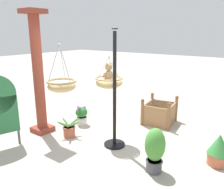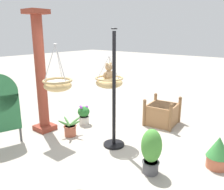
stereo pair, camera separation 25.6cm
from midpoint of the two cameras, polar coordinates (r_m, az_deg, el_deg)
ground_plane at (r=5.21m, az=1.87°, el=-11.23°), size 40.00×40.00×0.00m
display_pole_central at (r=4.76m, az=2.03°, el=-4.25°), size 0.44×0.44×2.38m
hanging_basket_with_teddy at (r=4.87m, az=0.83°, el=3.18°), size 0.58×0.58×0.67m
teddy_bear at (r=4.85m, az=0.64°, el=5.26°), size 0.27×0.24×0.39m
hanging_basket_left_high at (r=3.62m, az=-11.12°, el=2.50°), size 0.45×0.45×0.71m
greenhouse_pillar_left at (r=5.60m, az=-15.69°, el=4.59°), size 0.45×0.45×2.78m
wooden_planter_box at (r=6.20m, az=13.27°, el=-4.39°), size 0.88×0.85×0.70m
potted_plant_fern_front at (r=4.60m, az=25.92°, el=-12.43°), size 0.39×0.39×0.58m
potted_plant_flowering_red at (r=6.06m, az=-5.69°, el=-4.80°), size 0.30×0.30×0.51m
potted_plant_tall_leafy at (r=4.04m, az=11.39°, el=-13.03°), size 0.35×0.35×0.79m
potted_plant_bushy_green at (r=5.47m, az=-8.83°, el=-8.12°), size 0.53×0.54×0.42m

